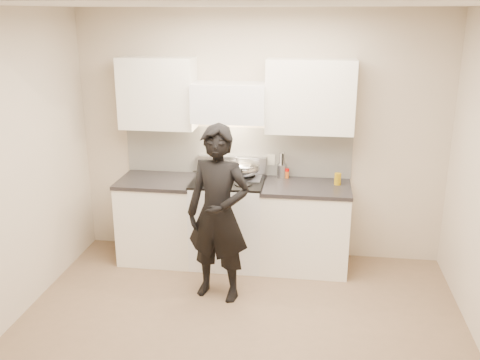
% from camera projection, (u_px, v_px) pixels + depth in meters
% --- Properties ---
extents(ground_plane, '(4.00, 4.00, 0.00)m').
position_uv_depth(ground_plane, '(237.00, 336.00, 4.57)').
color(ground_plane, '#7D6148').
extents(room_shell, '(4.04, 3.54, 2.70)m').
position_uv_depth(room_shell, '(236.00, 144.00, 4.45)').
color(room_shell, beige).
rests_on(room_shell, ground).
extents(stove, '(0.76, 0.65, 0.96)m').
position_uv_depth(stove, '(228.00, 221.00, 5.82)').
color(stove, white).
rests_on(stove, ground).
extents(counter_right, '(0.92, 0.67, 0.92)m').
position_uv_depth(counter_right, '(305.00, 226.00, 5.71)').
color(counter_right, white).
rests_on(counter_right, ground).
extents(counter_left, '(0.82, 0.67, 0.92)m').
position_uv_depth(counter_left, '(159.00, 218.00, 5.92)').
color(counter_left, white).
rests_on(counter_left, ground).
extents(wok, '(0.36, 0.44, 0.29)m').
position_uv_depth(wok, '(244.00, 168.00, 5.72)').
color(wok, '#BEBEBE').
rests_on(wok, stove).
extents(stock_pot, '(0.30, 0.29, 0.15)m').
position_uv_depth(stock_pot, '(208.00, 175.00, 5.54)').
color(stock_pot, '#BEBEBE').
rests_on(stock_pot, stove).
extents(utensil_crock, '(0.10, 0.10, 0.27)m').
position_uv_depth(utensil_crock, '(282.00, 170.00, 5.81)').
color(utensil_crock, '#AEAFB4').
rests_on(utensil_crock, counter_right).
extents(spice_jar, '(0.05, 0.05, 0.10)m').
position_uv_depth(spice_jar, '(287.00, 173.00, 5.80)').
color(spice_jar, '#D1631E').
rests_on(spice_jar, counter_right).
extents(oil_glass, '(0.07, 0.07, 0.12)m').
position_uv_depth(oil_glass, '(338.00, 179.00, 5.58)').
color(oil_glass, '#A37D0E').
rests_on(oil_glass, counter_right).
extents(person, '(0.70, 0.54, 1.69)m').
position_uv_depth(person, '(218.00, 214.00, 4.99)').
color(person, black).
rests_on(person, ground).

